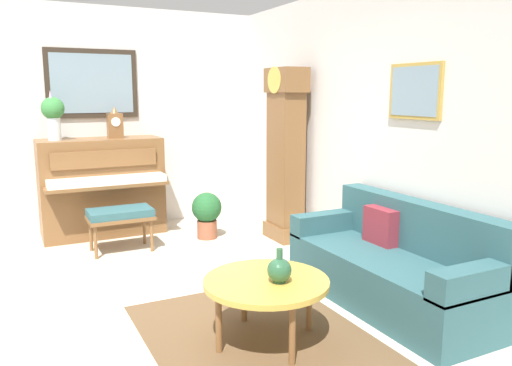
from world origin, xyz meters
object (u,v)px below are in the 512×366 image
grandfather_clock (286,159)px  potted_plant (207,212)px  couch (395,266)px  piano (102,186)px  green_jug (279,270)px  piano_bench (120,215)px  flower_vase (53,113)px  mantel_clock (115,124)px  coffee_table (266,284)px

grandfather_clock → potted_plant: size_ratio=3.62×
potted_plant → couch: bearing=15.8°
piano → green_jug: bearing=9.3°
grandfather_clock → couch: 2.16m
piano → green_jug: (3.44, 0.57, -0.06)m
piano → piano_bench: (0.80, 0.04, -0.20)m
flower_vase → couch: bearing=35.3°
grandfather_clock → potted_plant: 1.14m
flower_vase → potted_plant: (0.74, 1.59, -1.18)m
mantel_clock → coffee_table: bearing=5.5°
couch → green_jug: size_ratio=7.92×
couch → coffee_table: bearing=-84.7°
couch → grandfather_clock: bearing=176.5°
coffee_table → mantel_clock: bearing=-174.5°
coffee_table → piano: bearing=-171.3°
flower_vase → piano: bearing=90.2°
piano_bench → couch: bearing=35.6°
couch → green_jug: couch is taller
piano_bench → flower_vase: (-0.80, -0.55, 1.10)m
coffee_table → potted_plant: potted_plant is taller
couch → mantel_clock: 3.76m
piano → coffee_table: size_ratio=1.64×
grandfather_clock → coffee_table: (2.18, -1.40, -0.54)m
grandfather_clock → flower_vase: grandfather_clock is taller
mantel_clock → piano: bearing=-90.6°
flower_vase → green_jug: bearing=17.3°
coffee_table → mantel_clock: (-3.36, -0.32, 0.94)m
mantel_clock → green_jug: size_ratio=1.58×
coffee_table → green_jug: (0.09, 0.06, 0.12)m
coffee_table → potted_plant: bearing=167.7°
piano → flower_vase: bearing=-89.8°
piano → flower_vase: 1.03m
coffee_table → mantel_clock: mantel_clock is taller
piano_bench → potted_plant: potted_plant is taller
mantel_clock → flower_vase: bearing=-90.0°
piano_bench → coffee_table: piano_bench is taller
piano → flower_vase: size_ratio=2.48×
piano → couch: (3.24, 1.79, -0.29)m
grandfather_clock → green_jug: (2.26, -1.35, -0.42)m
green_jug → coffee_table: bearing=-147.8°
grandfather_clock → piano_bench: bearing=-101.5°
piano → grandfather_clock: 2.28m
couch → coffee_table: (0.12, -1.28, 0.11)m
grandfather_clock → piano: bearing=-121.7°
coffee_table → green_jug: green_jug is taller
piano_bench → flower_vase: flower_vase is taller
couch → mantel_clock: size_ratio=5.00×
piano → mantel_clock: mantel_clock is taller
green_jug → potted_plant: bearing=169.2°
piano → piano_bench: size_ratio=2.06×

